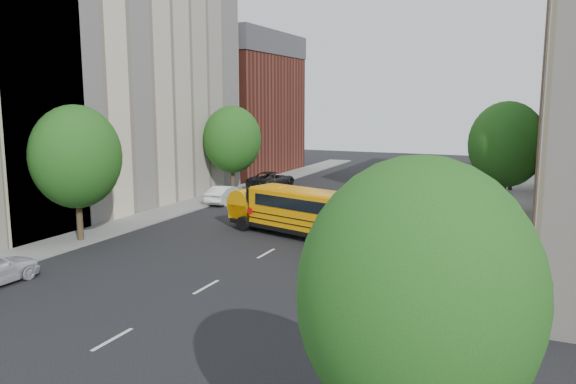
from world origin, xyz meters
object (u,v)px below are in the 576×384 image
Objects in this scene: street_tree_1 at (76,157)px; school_bus at (302,210)px; street_tree_2 at (232,140)px; street_tree_3 at (418,296)px; parked_car_1 at (225,194)px; parked_car_5 at (486,185)px; safari_truck at (444,207)px; street_tree_5 at (513,139)px; parked_car_2 at (271,180)px; parked_car_3 at (440,283)px; street_tree_4 at (506,144)px.

street_tree_1 is 0.75× the size of school_bus.
street_tree_3 is (22.00, -32.00, -0.37)m from street_tree_2.
parked_car_1 is 23.06m from parked_car_5.
street_tree_1 reaches higher than safari_truck.
street_tree_5 is at bearing 53.75° from street_tree_1.
school_bus is 2.32× the size of parked_car_5.
parked_car_1 is at bearing 84.41° from street_tree_1.
street_tree_1 reaches higher than parked_car_2.
street_tree_1 reaches higher than parked_car_5.
school_bus is (11.33, -11.68, -3.20)m from street_tree_2.
school_bus is 1.86× the size of parked_car_2.
street_tree_5 is 26.21m from parked_car_1.
street_tree_1 is at bearing 90.24° from parked_car_2.
street_tree_2 reaches higher than parked_car_1.
parked_car_2 is 30.92m from parked_car_3.
street_tree_2 is 1.77× the size of parked_car_1.
street_tree_1 reaches higher than parked_car_1.
parked_car_2 is at bearing 157.85° from safari_truck.
street_tree_1 is 1.43× the size of safari_truck.
parked_car_2 is at bearing 166.68° from street_tree_4.
parked_car_1 is 0.95× the size of parked_car_5.
parked_car_2 is at bearing 137.81° from school_bus.
street_tree_1 is 34.56m from parked_car_5.
street_tree_4 is (22.00, 18.00, 0.12)m from street_tree_1.
safari_truck is (-3.33, -5.03, -3.87)m from street_tree_4.
street_tree_2 reaches higher than street_tree_3.
street_tree_2 is 1.36× the size of parked_car_2.
street_tree_3 is at bearing 122.93° from parked_car_2.
street_tree_4 is 12.01m from street_tree_5.
street_tree_4 is 21.38m from parked_car_1.
street_tree_5 reaches higher than parked_car_1.
street_tree_5 reaches higher than safari_truck.
street_tree_4 reaches higher than parked_car_3.
parked_car_1 is at bearing -169.81° from street_tree_4.
school_bus reaches higher than parked_car_5.
parked_car_1 is at bearing 143.31° from parked_car_3.
parked_car_1 is at bearing 126.05° from street_tree_3.
parked_car_5 is at bearing -161.45° from parked_car_2.
parked_car_5 is (20.08, 9.82, -4.08)m from street_tree_2.
street_tree_3 is at bearing 124.42° from parked_car_1.
street_tree_2 reaches higher than safari_truck.
street_tree_5 is 1.35× the size of safari_truck.
parked_car_1 is at bearing -144.86° from parked_car_5.
parked_car_2 is (-20.60, -7.12, -3.91)m from street_tree_5.
street_tree_4 is at bearing 88.38° from parked_car_3.
street_tree_2 is at bearing 77.73° from parked_car_2.
street_tree_4 is at bearing -79.69° from parked_car_5.
school_bus is 2.28× the size of parked_car_3.
school_bus is at bearing 142.83° from parked_car_3.
parked_car_5 reaches higher than parked_car_1.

